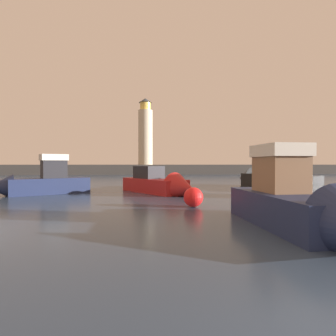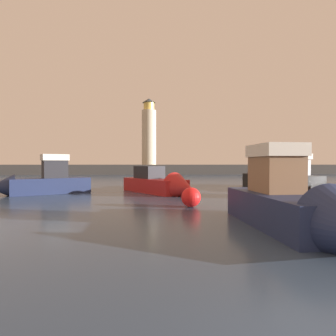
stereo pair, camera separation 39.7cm
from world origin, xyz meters
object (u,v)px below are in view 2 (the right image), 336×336
at_px(motorboat_5, 41,182).
at_px(mooring_buoy, 191,197).
at_px(lighthouse, 149,133).
at_px(motorboat_2, 162,184).
at_px(motorboat_3, 270,178).
at_px(motorboat_0, 299,206).

xyz_separation_m(motorboat_5, mooring_buoy, (10.01, -6.76, -0.39)).
height_order(lighthouse, motorboat_5, lighthouse).
relative_size(motorboat_2, motorboat_5, 1.10).
xyz_separation_m(motorboat_2, motorboat_5, (-8.84, 0.21, 0.21)).
bearing_deg(mooring_buoy, lighthouse, 92.74).
xyz_separation_m(motorboat_2, motorboat_3, (10.18, 4.18, 0.23)).
distance_m(motorboat_0, mooring_buoy, 6.09).
height_order(motorboat_0, motorboat_3, motorboat_3).
bearing_deg(motorboat_2, motorboat_0, -72.61).
xyz_separation_m(motorboat_0, motorboat_5, (-12.61, 12.25, 0.04)).
height_order(motorboat_5, mooring_buoy, motorboat_5).
xyz_separation_m(motorboat_0, mooring_buoy, (-2.60, 5.49, -0.35)).
distance_m(lighthouse, motorboat_0, 50.96).
relative_size(motorboat_5, mooring_buoy, 6.70).
bearing_deg(lighthouse, motorboat_0, -84.60).
bearing_deg(motorboat_2, motorboat_5, 178.64).
height_order(motorboat_3, mooring_buoy, motorboat_3).
bearing_deg(motorboat_0, motorboat_2, 107.39).
bearing_deg(motorboat_5, motorboat_3, 11.79).
distance_m(motorboat_2, motorboat_5, 8.84).
bearing_deg(motorboat_0, mooring_buoy, 115.39).
bearing_deg(motorboat_3, motorboat_5, -168.21).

